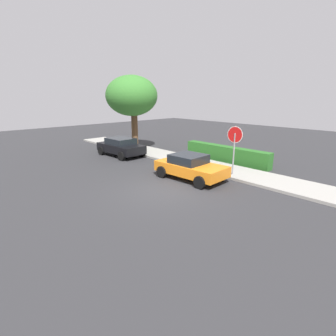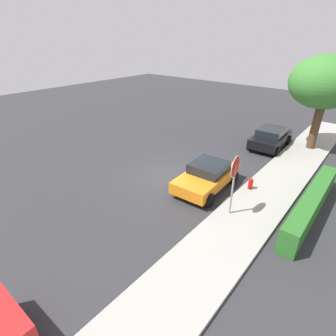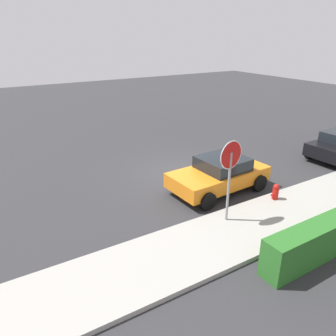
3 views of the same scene
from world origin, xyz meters
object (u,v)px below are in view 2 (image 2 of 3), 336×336
(parked_car_black, at_px, (271,137))
(parked_car_orange, at_px, (207,176))
(stop_sign, at_px, (234,176))
(street_tree_near_corner, at_px, (324,83))
(fire_hydrant, at_px, (250,185))

(parked_car_black, bearing_deg, parked_car_orange, -3.29)
(stop_sign, relative_size, parked_car_black, 0.71)
(street_tree_near_corner, bearing_deg, parked_car_orange, -16.30)
(parked_car_orange, bearing_deg, street_tree_near_corner, 163.70)
(stop_sign, bearing_deg, parked_car_orange, -123.70)
(parked_car_orange, xyz_separation_m, fire_hydrant, (-1.09, 1.83, -0.32))
(stop_sign, xyz_separation_m, fire_hydrant, (-2.43, -0.17, -1.58))
(parked_car_orange, distance_m, parked_car_black, 7.35)
(street_tree_near_corner, height_order, fire_hydrant, street_tree_near_corner)
(stop_sign, distance_m, parked_car_orange, 2.72)
(parked_car_orange, relative_size, fire_hydrant, 5.47)
(stop_sign, distance_m, street_tree_near_corner, 10.33)
(stop_sign, xyz_separation_m, street_tree_near_corner, (-10.05, 0.54, 2.36))
(street_tree_near_corner, distance_m, fire_hydrant, 8.61)
(stop_sign, bearing_deg, fire_hydrant, -175.87)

